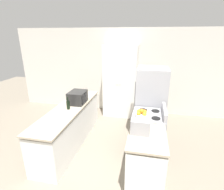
# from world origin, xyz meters

# --- Properties ---
(wall_back) EXTENTS (7.00, 0.06, 2.60)m
(wall_back) POSITION_xyz_m (0.00, 3.46, 1.30)
(wall_back) COLOR silver
(wall_back) RESTS_ON ground_plane
(counter_left) EXTENTS (0.60, 2.47, 0.88)m
(counter_left) POSITION_xyz_m (-0.85, 1.34, 0.43)
(counter_left) COLOR silver
(counter_left) RESTS_ON ground_plane
(counter_right) EXTENTS (0.60, 0.87, 0.88)m
(counter_right) POSITION_xyz_m (0.85, 0.54, 0.43)
(counter_right) COLOR silver
(counter_right) RESTS_ON ground_plane
(pantry_cabinet) EXTENTS (0.97, 0.60, 2.14)m
(pantry_cabinet) POSITION_xyz_m (-0.01, 3.12, 1.07)
(pantry_cabinet) COLOR white
(pantry_cabinet) RESTS_ON ground_plane
(stove) EXTENTS (0.66, 0.72, 1.04)m
(stove) POSITION_xyz_m (0.88, 1.36, 0.45)
(stove) COLOR #9E9EA3
(stove) RESTS_ON ground_plane
(refrigerator) EXTENTS (0.73, 0.68, 1.69)m
(refrigerator) POSITION_xyz_m (0.91, 2.10, 0.84)
(refrigerator) COLOR #A3A3A8
(refrigerator) RESTS_ON ground_plane
(microwave) EXTENTS (0.36, 0.45, 0.28)m
(microwave) POSITION_xyz_m (-0.76, 1.63, 1.02)
(microwave) COLOR black
(microwave) RESTS_ON counter_left
(wine_bottle) EXTENTS (0.07, 0.07, 0.28)m
(wine_bottle) POSITION_xyz_m (-0.82, 1.26, 0.98)
(wine_bottle) COLOR black
(wine_bottle) RESTS_ON counter_left
(toaster_oven) EXTENTS (0.31, 0.43, 0.24)m
(toaster_oven) POSITION_xyz_m (0.74, 0.71, 1.00)
(toaster_oven) COLOR #939399
(toaster_oven) RESTS_ON counter_right
(fruit_bowl) EXTENTS (0.22, 0.22, 0.13)m
(fruit_bowl) POSITION_xyz_m (0.74, 0.72, 1.17)
(fruit_bowl) COLOR silver
(fruit_bowl) RESTS_ON toaster_oven
(cutting_board) EXTENTS (0.27, 0.34, 0.02)m
(cutting_board) POSITION_xyz_m (-0.85, 0.68, 0.89)
(cutting_board) COLOR silver
(cutting_board) RESTS_ON counter_left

